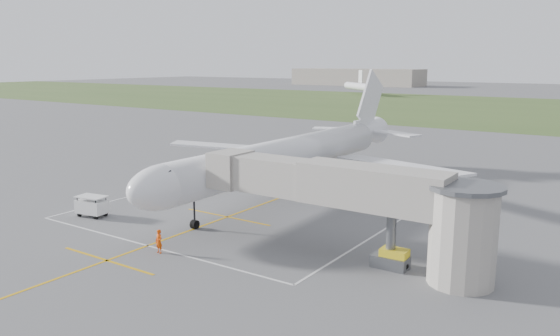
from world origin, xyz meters
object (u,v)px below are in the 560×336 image
Objects in this scene: jet_bridge at (363,199)px; ramp_worker_nose at (159,241)px; ramp_worker_wing at (208,179)px; airliner at (289,156)px; gpu_unit at (394,259)px; baggage_cart at (92,206)px.

jet_bridge is 12.51× the size of ramp_worker_nose.
ramp_worker_nose is 22.89m from ramp_worker_wing.
airliner is 23.42m from gpu_unit.
jet_bridge is at bearing 32.44° from ramp_worker_nose.
gpu_unit is at bearing -2.09° from baggage_cart.
baggage_cart is at bearing -174.87° from gpu_unit.
jet_bridge is at bearing 179.63° from gpu_unit.
airliner is 21.77m from ramp_worker_nose.
airliner is 2.00× the size of jet_bridge.
gpu_unit is 1.08× the size of ramp_worker_wing.
ramp_worker_wing is at bearing 154.78° from jet_bridge.
ramp_worker_nose is (-13.70, -7.15, -3.81)m from jet_bridge.
jet_bridge is 12.91× the size of ramp_worker_wing.
jet_bridge is 28.90m from ramp_worker_wing.
ramp_worker_nose reaches higher than ramp_worker_wing.
ramp_worker_wing is (-12.21, 19.36, -0.03)m from ramp_worker_nose.
baggage_cart is 1.65× the size of ramp_worker_nose.
gpu_unit is (18.28, -14.18, -3.68)m from airliner.
jet_bridge is (15.72, -14.25, 0.35)m from airliner.
jet_bridge is 27.04m from baggage_cart.
airliner is 10.96m from ramp_worker_wing.
ramp_worker_nose is (12.84, -3.58, -0.08)m from baggage_cart.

